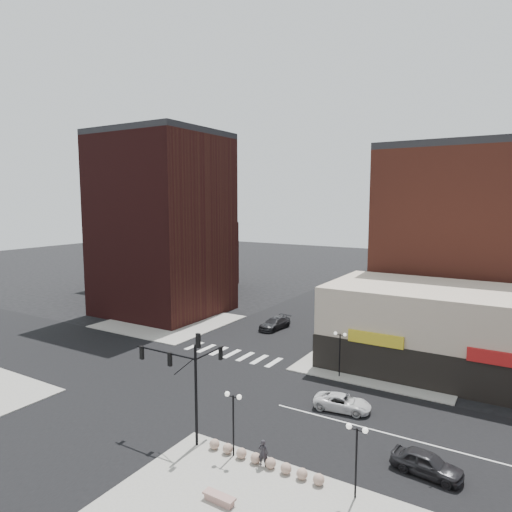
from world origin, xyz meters
The scene contains 19 objects.
ground centered at (0.00, 0.00, 0.00)m, with size 240.00×240.00×0.00m, color black.
road_ew centered at (0.00, 0.00, 0.01)m, with size 200.00×14.00×0.02m, color black.
road_ns centered at (0.00, 0.00, 0.01)m, with size 14.00×200.00×0.02m, color black.
sidewalk_nw centered at (-14.50, 14.50, 0.06)m, with size 15.00×15.00×0.12m, color gray.
sidewalk_ne centered at (14.50, 14.50, 0.06)m, with size 15.00×15.00×0.12m, color gray.
building_nw centered at (-19.00, 18.50, 12.50)m, with size 16.00×15.00×25.00m, color #331110.
building_nw_low centered at (-32.00, 34.00, 6.00)m, with size 20.00×18.00×12.00m, color #331110.
building_ne_midrise centered at (19.00, 29.50, 11.00)m, with size 18.00×15.00×22.00m, color brown.
building_ne_row centered at (21.00, 15.00, 3.30)m, with size 24.20×12.20×8.00m.
traffic_signal centered at (7.24, -7.83, 4.96)m, with size 5.59×3.09×7.77m.
street_lamp_se_a centered at (11.00, -8.00, 3.29)m, with size 1.22×0.32×4.16m.
street_lamp_se_b centered at (19.00, -8.00, 3.29)m, with size 1.22×0.32×4.16m.
street_lamp_ne centered at (12.00, 8.00, 3.29)m, with size 1.22×0.32×4.16m.
bollard_row centered at (13.18, -8.00, 0.45)m, with size 8.01×0.66×0.66m.
white_suv centered at (14.60, 1.84, 0.61)m, with size 2.03×4.40×1.22m, color silver.
dark_sedan_east centered at (21.89, -3.60, 0.71)m, with size 1.67×4.16×1.42m, color black.
dark_sedan_north centered at (-0.72, 18.82, 0.73)m, with size 2.06×5.06×1.47m, color black.
pedestrian centered at (13.18, -8.01, 0.96)m, with size 0.62×0.40×1.69m, color black.
stone_bench centered at (12.88, -12.17, 0.36)m, with size 1.90×0.62×0.44m.
Camera 1 is at (26.29, -30.58, 16.27)m, focal length 32.00 mm.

